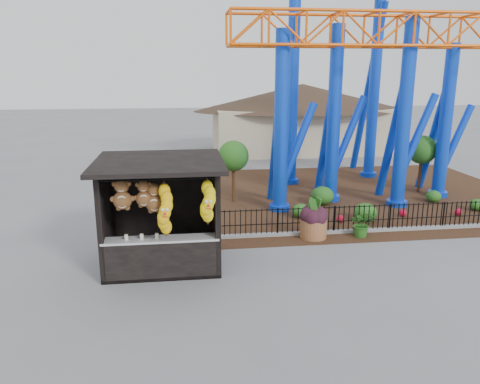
{
  "coord_description": "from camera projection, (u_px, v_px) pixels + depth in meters",
  "views": [
    {
      "loc": [
        -2.4,
        -11.8,
        5.5
      ],
      "look_at": [
        -0.69,
        1.5,
        2.0
      ],
      "focal_mm": 35.0,
      "sensor_mm": 36.0,
      "label": 1
    }
  ],
  "objects": [
    {
      "name": "picket_fence",
      "position": [
        393.0,
        218.0,
        16.36
      ],
      "size": [
        12.2,
        0.06,
        1.0
      ],
      "primitive_type": null,
      "color": "black",
      "rests_on": "ground"
    },
    {
      "name": "terracotta_planter",
      "position": [
        313.0,
        228.0,
        15.76
      ],
      "size": [
        0.99,
        0.99,
        0.66
      ],
      "primitive_type": "cylinder",
      "rotation": [
        0.0,
        0.0,
        0.1
      ],
      "color": "#945B35",
      "rests_on": "ground"
    },
    {
      "name": "landscaping",
      "position": [
        359.0,
        203.0,
        18.71
      ],
      "size": [
        7.9,
        3.62,
        0.76
      ],
      "color": "#24581A",
      "rests_on": "mulch_bed"
    },
    {
      "name": "curb",
      "position": [
        367.0,
        231.0,
        16.36
      ],
      "size": [
        18.0,
        0.18,
        0.12
      ],
      "primitive_type": "cube",
      "color": "gray",
      "rests_on": "ground"
    },
    {
      "name": "planter_foliage",
      "position": [
        314.0,
        210.0,
        15.59
      ],
      "size": [
        0.7,
        0.7,
        0.64
      ],
      "primitive_type": "ellipsoid",
      "color": "black",
      "rests_on": "terracotta_planter"
    },
    {
      "name": "pavilion",
      "position": [
        302.0,
        107.0,
        32.17
      ],
      "size": [
        15.0,
        15.0,
        4.8
      ],
      "color": "#BFAD8C",
      "rests_on": "ground"
    },
    {
      "name": "mulch_bed",
      "position": [
        324.0,
        195.0,
        21.18
      ],
      "size": [
        18.0,
        12.0,
        0.02
      ],
      "primitive_type": "cube",
      "color": "#331E11",
      "rests_on": "ground"
    },
    {
      "name": "prize_booth",
      "position": [
        161.0,
        216.0,
        13.11
      ],
      "size": [
        3.5,
        3.4,
        3.12
      ],
      "color": "black",
      "rests_on": "ground"
    },
    {
      "name": "roller_coaster",
      "position": [
        355.0,
        47.0,
        19.91
      ],
      "size": [
        11.0,
        6.37,
        10.82
      ],
      "color": "blue",
      "rests_on": "ground"
    },
    {
      "name": "ground",
      "position": [
        271.0,
        274.0,
        13.01
      ],
      "size": [
        120.0,
        120.0,
        0.0
      ],
      "primitive_type": "plane",
      "color": "slate",
      "rests_on": "ground"
    },
    {
      "name": "potted_plant",
      "position": [
        362.0,
        224.0,
        15.83
      ],
      "size": [
        0.88,
        0.79,
        0.92
      ],
      "primitive_type": "imported",
      "rotation": [
        0.0,
        0.0,
        0.09
      ],
      "color": "#2C5F1C",
      "rests_on": "ground"
    }
  ]
}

